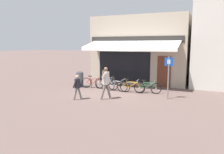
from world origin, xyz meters
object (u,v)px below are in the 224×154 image
(bicycle_orange, at_px, (131,87))
(litter_bin, at_px, (80,79))
(pedestrian_adult, at_px, (106,80))
(bicycle_silver, at_px, (117,86))
(pedestrian_child, at_px, (77,85))
(bicycle_blue, at_px, (106,83))
(bicycle_green, at_px, (148,87))
(bicycle_red, at_px, (93,83))
(parking_sign, at_px, (168,73))

(bicycle_orange, relative_size, litter_bin, 1.61)
(litter_bin, bearing_deg, pedestrian_adult, -37.06)
(bicycle_silver, height_order, litter_bin, litter_bin)
(litter_bin, bearing_deg, bicycle_silver, -5.28)
(pedestrian_child, bearing_deg, bicycle_orange, -134.81)
(bicycle_blue, xyz_separation_m, litter_bin, (-1.95, -0.03, 0.17))
(bicycle_blue, distance_m, bicycle_green, 2.75)
(bicycle_orange, xyz_separation_m, pedestrian_child, (-2.00, -2.70, 0.42))
(pedestrian_child, bearing_deg, litter_bin, -67.87)
(bicycle_blue, xyz_separation_m, bicycle_orange, (1.80, -0.32, -0.01))
(bicycle_blue, distance_m, bicycle_silver, 0.96)
(bicycle_red, bearing_deg, pedestrian_adult, -56.39)
(bicycle_red, distance_m, parking_sign, 5.19)
(pedestrian_adult, xyz_separation_m, parking_sign, (2.98, 1.36, 0.34))
(bicycle_red, relative_size, bicycle_blue, 0.95)
(pedestrian_child, relative_size, parking_sign, 0.58)
(bicycle_red, height_order, bicycle_blue, bicycle_blue)
(litter_bin, bearing_deg, bicycle_green, -0.01)
(bicycle_green, xyz_separation_m, pedestrian_adult, (-1.63, -2.32, 0.70))
(bicycle_blue, relative_size, pedestrian_child, 1.37)
(bicycle_blue, bearing_deg, bicycle_green, 9.32)
(bicycle_blue, bearing_deg, parking_sign, -3.67)
(bicycle_silver, height_order, bicycle_green, bicycle_silver)
(bicycle_silver, bearing_deg, pedestrian_child, -109.10)
(bicycle_red, bearing_deg, parking_sign, -18.27)
(bicycle_green, height_order, parking_sign, parking_sign)
(pedestrian_adult, height_order, litter_bin, pedestrian_adult)
(pedestrian_child, distance_m, litter_bin, 3.48)
(bicycle_orange, relative_size, parking_sign, 0.78)
(bicycle_orange, height_order, pedestrian_adult, pedestrian_adult)
(bicycle_red, xyz_separation_m, litter_bin, (-1.06, -0.01, 0.18))
(bicycle_silver, xyz_separation_m, pedestrian_child, (-1.11, -2.73, 0.43))
(bicycle_blue, xyz_separation_m, bicycle_green, (2.75, -0.03, -0.03))
(bicycle_silver, xyz_separation_m, pedestrian_adult, (0.21, -2.06, 0.69))
(bicycle_orange, height_order, pedestrian_child, pedestrian_child)
(parking_sign, bearing_deg, pedestrian_adult, -155.45)
(litter_bin, xyz_separation_m, parking_sign, (6.05, -0.96, 0.84))
(bicycle_red, bearing_deg, bicycle_orange, -13.65)
(bicycle_blue, bearing_deg, pedestrian_adult, -54.60)
(parking_sign, bearing_deg, bicycle_blue, 166.41)
(pedestrian_child, height_order, parking_sign, parking_sign)
(bicycle_orange, distance_m, litter_bin, 3.77)
(bicycle_red, xyz_separation_m, pedestrian_child, (0.70, -3.00, 0.42))
(pedestrian_adult, relative_size, litter_bin, 1.57)
(bicycle_orange, bearing_deg, bicycle_silver, 175.41)
(bicycle_red, relative_size, pedestrian_adult, 0.99)
(bicycle_red, height_order, pedestrian_adult, pedestrian_adult)
(parking_sign, bearing_deg, pedestrian_child, -154.71)
(pedestrian_child, relative_size, litter_bin, 1.20)
(litter_bin, bearing_deg, bicycle_blue, 0.85)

